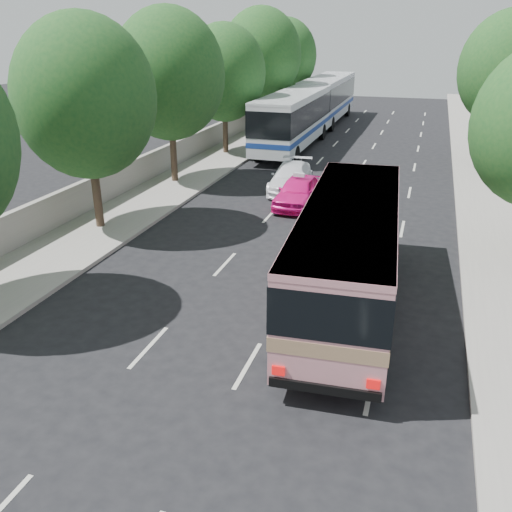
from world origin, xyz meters
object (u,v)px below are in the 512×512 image
at_px(tour_coach_rear, 328,95).
at_px(pink_taxi, 299,191).
at_px(pink_bus, 349,245).
at_px(white_pickup, 291,177).
at_px(tour_coach_front, 294,116).

bearing_deg(tour_coach_rear, pink_taxi, -82.35).
bearing_deg(pink_bus, white_pickup, 107.88).
bearing_deg(tour_coach_rear, tour_coach_front, -90.06).
height_order(white_pickup, tour_coach_rear, tour_coach_rear).
bearing_deg(tour_coach_front, pink_taxi, -74.87).
distance_m(white_pickup, tour_coach_front, 11.03).
bearing_deg(pink_bus, pink_taxi, 107.79).
relative_size(pink_bus, pink_taxi, 2.47).
distance_m(pink_bus, pink_taxi, 10.73).
height_order(white_pickup, tour_coach_front, tour_coach_front).
xyz_separation_m(pink_bus, pink_taxi, (-3.89, 9.91, -1.37)).
height_order(pink_bus, pink_taxi, pink_bus).
bearing_deg(tour_coach_rear, white_pickup, -84.02).
bearing_deg(white_pickup, tour_coach_front, 98.39).
distance_m(pink_bus, tour_coach_front, 24.29).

